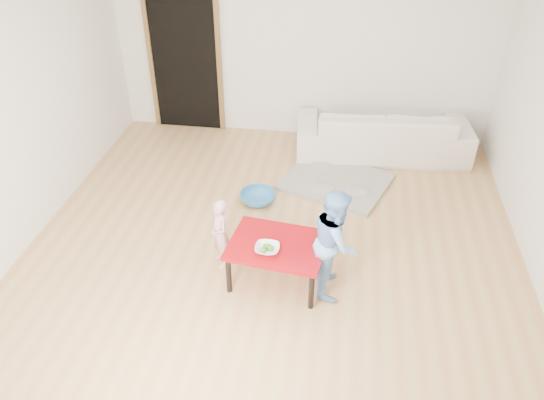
% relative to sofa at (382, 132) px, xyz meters
% --- Properties ---
extents(floor, '(5.00, 5.00, 0.01)m').
position_rel_sofa_xyz_m(floor, '(-1.11, -2.05, -0.32)').
color(floor, tan).
rests_on(floor, ground).
extents(back_wall, '(5.00, 0.02, 2.60)m').
position_rel_sofa_xyz_m(back_wall, '(-1.11, 0.45, 0.98)').
color(back_wall, white).
rests_on(back_wall, floor).
extents(left_wall, '(0.02, 5.00, 2.60)m').
position_rel_sofa_xyz_m(left_wall, '(-3.61, -2.05, 0.98)').
color(left_wall, white).
rests_on(left_wall, floor).
extents(doorway, '(1.02, 0.08, 2.11)m').
position_rel_sofa_xyz_m(doorway, '(-2.71, 0.43, 0.70)').
color(doorway, brown).
rests_on(doorway, back_wall).
extents(sofa, '(2.28, 1.06, 0.65)m').
position_rel_sofa_xyz_m(sofa, '(0.00, 0.00, 0.00)').
color(sofa, beige).
rests_on(sofa, floor).
extents(cushion, '(0.47, 0.43, 0.11)m').
position_rel_sofa_xyz_m(cushion, '(-0.36, -0.22, 0.16)').
color(cushion, '#D66117').
rests_on(cushion, sofa).
extents(red_table, '(0.94, 0.75, 0.43)m').
position_rel_sofa_xyz_m(red_table, '(-1.01, -2.62, -0.11)').
color(red_table, '#96080D').
rests_on(red_table, floor).
extents(bowl, '(0.22, 0.22, 0.05)m').
position_rel_sofa_xyz_m(bowl, '(-1.08, -2.74, 0.14)').
color(bowl, white).
rests_on(bowl, red_table).
extents(broccoli, '(0.12, 0.12, 0.06)m').
position_rel_sofa_xyz_m(broccoli, '(-1.08, -2.74, 0.14)').
color(broccoli, '#2D5919').
rests_on(broccoli, red_table).
extents(child_pink, '(0.29, 0.32, 0.73)m').
position_rel_sofa_xyz_m(child_pink, '(-1.58, -2.47, 0.04)').
color(child_pink, '#E1677F').
rests_on(child_pink, floor).
extents(child_blue, '(0.41, 0.52, 1.06)m').
position_rel_sofa_xyz_m(child_blue, '(-0.49, -2.64, 0.20)').
color(child_blue, '#6BB3F8').
rests_on(child_blue, floor).
extents(basin, '(0.41, 0.41, 0.13)m').
position_rel_sofa_xyz_m(basin, '(-1.41, -1.38, -0.26)').
color(basin, '#317DBB').
rests_on(basin, floor).
extents(blanket, '(1.45, 1.33, 0.06)m').
position_rel_sofa_xyz_m(blanket, '(-0.54, -0.84, -0.29)').
color(blanket, '#A29B8E').
rests_on(blanket, floor).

